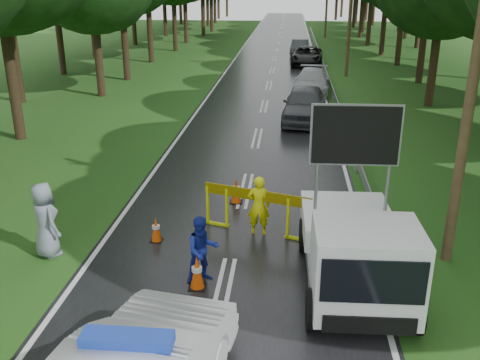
# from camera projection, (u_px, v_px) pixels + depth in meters

# --- Properties ---
(ground) EXTENTS (160.00, 160.00, 0.00)m
(ground) POSITION_uv_depth(u_px,v_px,m) (223.00, 294.00, 11.52)
(ground) COLOR #1E4F16
(ground) RESTS_ON ground
(road) EXTENTS (7.00, 140.00, 0.02)m
(road) POSITION_uv_depth(u_px,v_px,m) (272.00, 70.00, 39.47)
(road) COLOR black
(road) RESTS_ON ground
(guardrail) EXTENTS (0.12, 60.06, 0.70)m
(guardrail) POSITION_uv_depth(u_px,v_px,m) (323.00, 64.00, 38.65)
(guardrail) COLOR gray
(guardrail) RESTS_ON ground
(utility_pole_near) EXTENTS (1.40, 0.24, 10.00)m
(utility_pole_near) POSITION_uv_depth(u_px,v_px,m) (478.00, 45.00, 11.15)
(utility_pole_near) COLOR #452E20
(utility_pole_near) RESTS_ON ground
(utility_pole_mid) EXTENTS (1.40, 0.24, 10.00)m
(utility_pole_mid) POSITION_uv_depth(u_px,v_px,m) (351.00, 0.00, 35.37)
(utility_pole_mid) COLOR #452E20
(utility_pole_mid) RESTS_ON ground
(work_truck) EXTENTS (2.28, 4.86, 3.82)m
(work_truck) POSITION_uv_depth(u_px,v_px,m) (356.00, 249.00, 11.24)
(work_truck) COLOR gray
(work_truck) RESTS_ON ground
(barrier) EXTENTS (2.86, 0.96, 1.23)m
(barrier) POSITION_uv_depth(u_px,v_px,m) (257.00, 201.00, 13.95)
(barrier) COLOR #D8E60C
(barrier) RESTS_ON ground
(officer) EXTENTS (0.60, 0.40, 1.63)m
(officer) POSITION_uv_depth(u_px,v_px,m) (259.00, 206.00, 13.94)
(officer) COLOR #FDFD0D
(officer) RESTS_ON ground
(civilian) EXTENTS (0.93, 0.85, 1.55)m
(civilian) POSITION_uv_depth(u_px,v_px,m) (202.00, 250.00, 11.76)
(civilian) COLOR navy
(civilian) RESTS_ON ground
(bystander_right) EXTENTS (1.09, 1.04, 1.88)m
(bystander_right) POSITION_uv_depth(u_px,v_px,m) (45.00, 220.00, 12.82)
(bystander_right) COLOR slate
(bystander_right) RESTS_ON ground
(queue_car_first) EXTENTS (2.29, 4.97, 1.65)m
(queue_car_first) POSITION_uv_depth(u_px,v_px,m) (305.00, 104.00, 25.16)
(queue_car_first) COLOR #3F4147
(queue_car_first) RESTS_ON ground
(queue_car_second) EXTENTS (2.40, 5.02, 1.41)m
(queue_car_second) POSITION_uv_depth(u_px,v_px,m) (312.00, 82.00, 31.28)
(queue_car_second) COLOR #A8ACB0
(queue_car_second) RESTS_ON ground
(queue_car_third) EXTENTS (2.62, 5.22, 1.42)m
(queue_car_third) POSITION_uv_depth(u_px,v_px,m) (307.00, 56.00, 41.67)
(queue_car_third) COLOR black
(queue_car_third) RESTS_ON ground
(queue_car_fourth) EXTENTS (1.73, 4.07, 1.31)m
(queue_car_fourth) POSITION_uv_depth(u_px,v_px,m) (300.00, 47.00, 47.32)
(queue_car_fourth) COLOR #393C40
(queue_car_fourth) RESTS_ON ground
(cone_center) EXTENTS (0.38, 0.38, 0.79)m
(cone_center) POSITION_uv_depth(u_px,v_px,m) (197.00, 273.00, 11.60)
(cone_center) COLOR black
(cone_center) RESTS_ON ground
(cone_far) EXTENTS (0.38, 0.38, 0.80)m
(cone_far) POSITION_uv_depth(u_px,v_px,m) (236.00, 191.00, 16.06)
(cone_far) COLOR black
(cone_far) RESTS_ON ground
(cone_left_mid) EXTENTS (0.32, 0.32, 0.68)m
(cone_left_mid) POSITION_uv_depth(u_px,v_px,m) (156.00, 230.00, 13.71)
(cone_left_mid) COLOR black
(cone_left_mid) RESTS_ON ground
(cone_right) EXTENTS (0.39, 0.39, 0.82)m
(cone_right) POSITION_uv_depth(u_px,v_px,m) (331.00, 249.00, 12.58)
(cone_right) COLOR black
(cone_right) RESTS_ON ground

